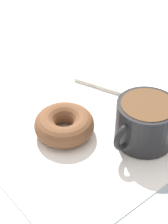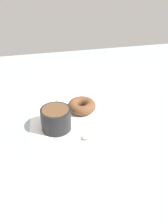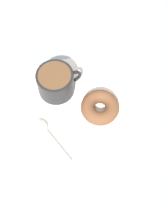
{
  "view_description": "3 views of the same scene",
  "coord_description": "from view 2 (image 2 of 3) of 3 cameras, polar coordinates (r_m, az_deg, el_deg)",
  "views": [
    {
      "loc": [
        32.68,
        37.43,
        41.81
      ],
      "look_at": [
        -0.69,
        2.47,
        2.3
      ],
      "focal_mm": 60.0,
      "sensor_mm": 36.0,
      "label": 1
    },
    {
      "loc": [
        -67.49,
        16.48,
        50.07
      ],
      "look_at": [
        -0.69,
        2.47,
        2.3
      ],
      "focal_mm": 40.0,
      "sensor_mm": 36.0,
      "label": 2
    },
    {
      "loc": [
        -12.6,
        -27.92,
        72.63
      ],
      "look_at": [
        -0.69,
        2.47,
        2.3
      ],
      "focal_mm": 50.0,
      "sensor_mm": 36.0,
      "label": 3
    }
  ],
  "objects": [
    {
      "name": "napkin",
      "position": [
        0.85,
        -0.0,
        -1.19
      ],
      "size": [
        38.49,
        38.49,
        0.3
      ],
      "primitive_type": "cube",
      "rotation": [
        0.0,
        0.0,
        -0.07
      ],
      "color": "white",
      "rests_on": "ground_plane"
    },
    {
      "name": "spoon",
      "position": [
        0.77,
        2.06,
        -5.18
      ],
      "size": [
        5.53,
        13.54,
        0.9
      ],
      "color": "#B7B2A8",
      "rests_on": "napkin"
    },
    {
      "name": "donut",
      "position": [
        0.87,
        -0.5,
        1.45
      ],
      "size": [
        9.76,
        9.76,
        3.46
      ],
      "primitive_type": "torus",
      "color": "brown",
      "rests_on": "napkin"
    },
    {
      "name": "coffee_cup",
      "position": [
        0.78,
        -6.43,
        -1.39
      ],
      "size": [
        12.25,
        9.45,
        7.08
      ],
      "color": "black",
      "rests_on": "napkin"
    },
    {
      "name": "ground_plane",
      "position": [
        0.86,
        1.51,
        -1.34
      ],
      "size": [
        120.0,
        120.0,
        2.0
      ],
      "primitive_type": "cube",
      "color": "#99A8B7"
    }
  ]
}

